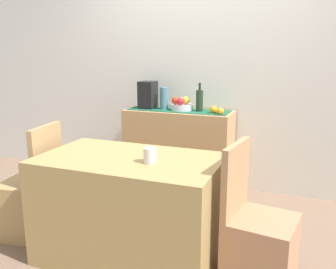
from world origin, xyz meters
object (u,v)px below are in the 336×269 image
(fruit_bowl, at_px, (182,107))
(chair_by_corner, at_px, (258,245))
(dining_table, at_px, (131,208))
(sideboard_console, at_px, (178,150))
(chair_near_window, at_px, (32,203))
(ceramic_vase, at_px, (164,98))
(coffee_cup, at_px, (150,155))
(coffee_maker, at_px, (148,95))
(wine_bottle, at_px, (200,100))

(fruit_bowl, bearing_deg, chair_by_corner, -54.45)
(dining_table, xyz_separation_m, chair_by_corner, (0.88, 0.00, -0.10))
(sideboard_console, height_order, chair_near_window, chair_near_window)
(ceramic_vase, relative_size, dining_table, 0.19)
(coffee_cup, bearing_deg, sideboard_console, 102.40)
(coffee_cup, height_order, chair_near_window, chair_near_window)
(sideboard_console, bearing_deg, coffee_maker, 180.00)
(fruit_bowl, height_order, coffee_maker, coffee_maker)
(coffee_cup, distance_m, chair_by_corner, 0.87)
(sideboard_console, height_order, ceramic_vase, ceramic_vase)
(wine_bottle, height_order, chair_by_corner, wine_bottle)
(sideboard_console, height_order, chair_by_corner, chair_by_corner)
(dining_table, xyz_separation_m, chair_near_window, (-0.88, 0.00, -0.10))
(wine_bottle, relative_size, ceramic_vase, 1.24)
(dining_table, bearing_deg, fruit_bowl, 94.19)
(sideboard_console, height_order, dining_table, sideboard_console)
(chair_near_window, bearing_deg, ceramic_vase, 66.93)
(fruit_bowl, height_order, chair_by_corner, fruit_bowl)
(coffee_cup, xyz_separation_m, chair_near_window, (-1.06, 0.06, -0.52))
(coffee_maker, height_order, coffee_cup, coffee_maker)
(coffee_cup, bearing_deg, dining_table, 161.85)
(dining_table, distance_m, coffee_cup, 0.46)
(coffee_maker, xyz_separation_m, dining_table, (0.48, -1.37, -0.62))
(sideboard_console, distance_m, coffee_cup, 1.51)
(dining_table, height_order, chair_by_corner, chair_by_corner)
(dining_table, bearing_deg, sideboard_console, 95.61)
(ceramic_vase, bearing_deg, fruit_bowl, 0.00)
(sideboard_console, height_order, coffee_cup, sideboard_console)
(coffee_maker, bearing_deg, wine_bottle, 0.00)
(fruit_bowl, height_order, coffee_cup, fruit_bowl)
(chair_near_window, xyz_separation_m, chair_by_corner, (1.76, -0.00, 0.00))
(wine_bottle, distance_m, dining_table, 1.50)
(wine_bottle, distance_m, chair_near_window, 1.81)
(wine_bottle, xyz_separation_m, chair_near_window, (-0.96, -1.37, -0.69))
(wine_bottle, distance_m, chair_by_corner, 1.73)
(wine_bottle, xyz_separation_m, coffee_maker, (-0.57, 0.00, 0.03))
(wine_bottle, distance_m, coffee_maker, 0.57)
(ceramic_vase, relative_size, coffee_cup, 2.36)
(sideboard_console, distance_m, chair_near_window, 1.57)
(fruit_bowl, relative_size, dining_table, 0.18)
(sideboard_console, bearing_deg, chair_near_window, -118.50)
(coffee_cup, bearing_deg, chair_near_window, 176.68)
(fruit_bowl, distance_m, dining_table, 1.47)
(sideboard_console, bearing_deg, coffee_cup, -77.60)
(coffee_maker, relative_size, chair_near_window, 0.32)
(ceramic_vase, bearing_deg, coffee_cup, -71.64)
(chair_near_window, height_order, chair_by_corner, same)
(sideboard_console, relative_size, chair_near_window, 1.23)
(fruit_bowl, relative_size, ceramic_vase, 0.97)
(coffee_maker, distance_m, dining_table, 1.58)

